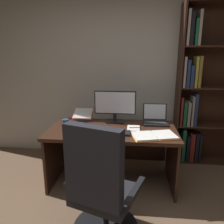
{
  "coord_description": "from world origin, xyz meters",
  "views": [
    {
      "loc": [
        0.08,
        -1.26,
        1.61
      ],
      "look_at": [
        -0.15,
        1.23,
        0.94
      ],
      "focal_mm": 35.74,
      "sensor_mm": 36.0,
      "label": 1
    }
  ],
  "objects_px": {
    "bookshelf": "(203,93)",
    "reading_stand_with_book": "(83,115)",
    "notepad": "(133,128)",
    "coffee_mug": "(66,123)",
    "monitor": "(115,106)",
    "keyboard": "(112,133)",
    "laptop": "(155,119)",
    "open_binder": "(154,136)",
    "office_chair": "(101,193)",
    "computer_mouse": "(86,131)",
    "desk": "(113,141)",
    "pen": "(135,128)"
  },
  "relations": [
    {
      "from": "reading_stand_with_book",
      "to": "notepad",
      "type": "bearing_deg",
      "value": -24.07
    },
    {
      "from": "notepad",
      "to": "pen",
      "type": "distance_m",
      "value": 0.02
    },
    {
      "from": "bookshelf",
      "to": "monitor",
      "type": "height_order",
      "value": "bookshelf"
    },
    {
      "from": "computer_mouse",
      "to": "coffee_mug",
      "type": "height_order",
      "value": "coffee_mug"
    },
    {
      "from": "notepad",
      "to": "coffee_mug",
      "type": "bearing_deg",
      "value": -179.75
    },
    {
      "from": "open_binder",
      "to": "coffee_mug",
      "type": "xyz_separation_m",
      "value": [
        -1.06,
        0.24,
        0.04
      ]
    },
    {
      "from": "bookshelf",
      "to": "pen",
      "type": "bearing_deg",
      "value": -144.46
    },
    {
      "from": "computer_mouse",
      "to": "notepad",
      "type": "xyz_separation_m",
      "value": [
        0.54,
        0.2,
        -0.02
      ]
    },
    {
      "from": "office_chair",
      "to": "computer_mouse",
      "type": "xyz_separation_m",
      "value": [
        -0.27,
        0.74,
        0.28
      ]
    },
    {
      "from": "reading_stand_with_book",
      "to": "notepad",
      "type": "xyz_separation_m",
      "value": [
        0.69,
        -0.31,
        -0.06
      ]
    },
    {
      "from": "reading_stand_with_book",
      "to": "notepad",
      "type": "relative_size",
      "value": 1.32
    },
    {
      "from": "bookshelf",
      "to": "reading_stand_with_book",
      "type": "xyz_separation_m",
      "value": [
        -1.67,
        -0.38,
        -0.27
      ]
    },
    {
      "from": "office_chair",
      "to": "laptop",
      "type": "xyz_separation_m",
      "value": [
        0.55,
        1.19,
        0.31
      ]
    },
    {
      "from": "office_chair",
      "to": "keyboard",
      "type": "distance_m",
      "value": 0.79
    },
    {
      "from": "desk",
      "to": "office_chair",
      "type": "relative_size",
      "value": 1.41
    },
    {
      "from": "desk",
      "to": "keyboard",
      "type": "distance_m",
      "value": 0.32
    },
    {
      "from": "laptop",
      "to": "notepad",
      "type": "relative_size",
      "value": 1.49
    },
    {
      "from": "bookshelf",
      "to": "open_binder",
      "type": "distance_m",
      "value": 1.25
    },
    {
      "from": "office_chair",
      "to": "open_binder",
      "type": "bearing_deg",
      "value": 73.68
    },
    {
      "from": "bookshelf",
      "to": "computer_mouse",
      "type": "bearing_deg",
      "value": -149.92
    },
    {
      "from": "office_chair",
      "to": "pen",
      "type": "distance_m",
      "value": 1.02
    },
    {
      "from": "desk",
      "to": "pen",
      "type": "relative_size",
      "value": 10.97
    },
    {
      "from": "open_binder",
      "to": "coffee_mug",
      "type": "relative_size",
      "value": 5.6
    },
    {
      "from": "keyboard",
      "to": "coffee_mug",
      "type": "bearing_deg",
      "value": 161.96
    },
    {
      "from": "monitor",
      "to": "pen",
      "type": "relative_size",
      "value": 3.85
    },
    {
      "from": "notepad",
      "to": "coffee_mug",
      "type": "relative_size",
      "value": 2.21
    },
    {
      "from": "desk",
      "to": "bookshelf",
      "type": "bearing_deg",
      "value": 27.33
    },
    {
      "from": "office_chair",
      "to": "coffee_mug",
      "type": "bearing_deg",
      "value": 140.6
    },
    {
      "from": "monitor",
      "to": "pen",
      "type": "height_order",
      "value": "monitor"
    },
    {
      "from": "keyboard",
      "to": "pen",
      "type": "relative_size",
      "value": 3.0
    },
    {
      "from": "reading_stand_with_book",
      "to": "open_binder",
      "type": "distance_m",
      "value": 1.07
    },
    {
      "from": "reading_stand_with_book",
      "to": "open_binder",
      "type": "height_order",
      "value": "reading_stand_with_book"
    },
    {
      "from": "monitor",
      "to": "pen",
      "type": "bearing_deg",
      "value": -42.93
    },
    {
      "from": "reading_stand_with_book",
      "to": "open_binder",
      "type": "xyz_separation_m",
      "value": [
        0.92,
        -0.55,
        -0.06
      ]
    },
    {
      "from": "computer_mouse",
      "to": "coffee_mug",
      "type": "xyz_separation_m",
      "value": [
        -0.29,
        0.19,
        0.03
      ]
    },
    {
      "from": "notepad",
      "to": "coffee_mug",
      "type": "distance_m",
      "value": 0.84
    },
    {
      "from": "bookshelf",
      "to": "coffee_mug",
      "type": "relative_size",
      "value": 23.75
    },
    {
      "from": "keyboard",
      "to": "computer_mouse",
      "type": "height_order",
      "value": "computer_mouse"
    },
    {
      "from": "coffee_mug",
      "to": "laptop",
      "type": "bearing_deg",
      "value": 12.82
    },
    {
      "from": "open_binder",
      "to": "notepad",
      "type": "bearing_deg",
      "value": 118.87
    },
    {
      "from": "reading_stand_with_book",
      "to": "coffee_mug",
      "type": "distance_m",
      "value": 0.35
    },
    {
      "from": "notepad",
      "to": "keyboard",
      "type": "bearing_deg",
      "value": -141.22
    },
    {
      "from": "computer_mouse",
      "to": "open_binder",
      "type": "distance_m",
      "value": 0.77
    },
    {
      "from": "coffee_mug",
      "to": "reading_stand_with_book",
      "type": "bearing_deg",
      "value": 64.72
    },
    {
      "from": "bookshelf",
      "to": "keyboard",
      "type": "distance_m",
      "value": 1.55
    },
    {
      "from": "open_binder",
      "to": "notepad",
      "type": "distance_m",
      "value": 0.34
    },
    {
      "from": "keyboard",
      "to": "pen",
      "type": "height_order",
      "value": "keyboard"
    },
    {
      "from": "monitor",
      "to": "keyboard",
      "type": "relative_size",
      "value": 1.28
    },
    {
      "from": "keyboard",
      "to": "pen",
      "type": "distance_m",
      "value": 0.33
    },
    {
      "from": "reading_stand_with_book",
      "to": "pen",
      "type": "distance_m",
      "value": 0.78
    }
  ]
}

